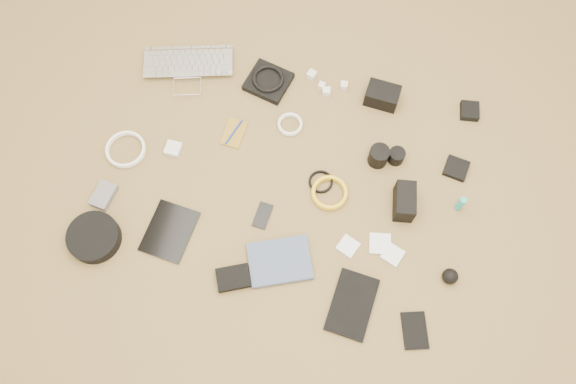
% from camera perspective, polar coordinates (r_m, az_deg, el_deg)
% --- Properties ---
extents(laptop, '(0.43, 0.35, 0.03)m').
position_cam_1_polar(laptop, '(2.44, -10.11, 11.73)').
color(laptop, silver).
rests_on(laptop, ground).
extents(headphone_pouch, '(0.20, 0.19, 0.03)m').
position_cam_1_polar(headphone_pouch, '(2.39, -2.01, 11.14)').
color(headphone_pouch, black).
rests_on(headphone_pouch, ground).
extents(headphones, '(0.16, 0.16, 0.02)m').
position_cam_1_polar(headphones, '(2.37, -2.03, 11.44)').
color(headphones, black).
rests_on(headphones, headphone_pouch).
extents(charger_a, '(0.04, 0.04, 0.03)m').
position_cam_1_polar(charger_a, '(2.40, 2.41, 11.80)').
color(charger_a, silver).
rests_on(charger_a, ground).
extents(charger_b, '(0.03, 0.03, 0.02)m').
position_cam_1_polar(charger_b, '(2.38, 3.45, 10.72)').
color(charger_b, silver).
rests_on(charger_b, ground).
extents(charger_c, '(0.03, 0.03, 0.03)m').
position_cam_1_polar(charger_c, '(2.39, 5.71, 10.72)').
color(charger_c, silver).
rests_on(charger_c, ground).
extents(charger_d, '(0.04, 0.04, 0.03)m').
position_cam_1_polar(charger_d, '(2.36, 3.93, 10.14)').
color(charger_d, silver).
rests_on(charger_d, ground).
extents(dslr_camera, '(0.14, 0.10, 0.08)m').
position_cam_1_polar(dslr_camera, '(2.35, 9.55, 9.63)').
color(dslr_camera, black).
rests_on(dslr_camera, ground).
extents(lens_pouch, '(0.08, 0.09, 0.03)m').
position_cam_1_polar(lens_pouch, '(2.43, 17.97, 7.85)').
color(lens_pouch, black).
rests_on(lens_pouch, ground).
extents(notebook_olive, '(0.09, 0.13, 0.01)m').
position_cam_1_polar(notebook_olive, '(2.29, -5.51, 5.99)').
color(notebook_olive, olive).
rests_on(notebook_olive, ground).
extents(pen_blue, '(0.04, 0.12, 0.01)m').
position_cam_1_polar(pen_blue, '(2.28, -5.53, 6.07)').
color(pen_blue, '#122296').
rests_on(pen_blue, notebook_olive).
extents(cable_white_a, '(0.13, 0.13, 0.01)m').
position_cam_1_polar(cable_white_a, '(2.29, 0.21, 6.82)').
color(cable_white_a, white).
rests_on(cable_white_a, ground).
extents(lens_a, '(0.09, 0.09, 0.08)m').
position_cam_1_polar(lens_a, '(2.22, 9.19, 3.63)').
color(lens_a, black).
rests_on(lens_a, ground).
extents(lens_b, '(0.07, 0.07, 0.06)m').
position_cam_1_polar(lens_b, '(2.24, 10.95, 3.61)').
color(lens_b, black).
rests_on(lens_b, ground).
extents(card_reader, '(0.10, 0.10, 0.02)m').
position_cam_1_polar(card_reader, '(2.30, 16.72, 2.31)').
color(card_reader, black).
rests_on(card_reader, ground).
extents(power_brick, '(0.06, 0.06, 0.03)m').
position_cam_1_polar(power_brick, '(2.28, -11.58, 4.32)').
color(power_brick, silver).
rests_on(power_brick, ground).
extents(cable_white_b, '(0.21, 0.21, 0.01)m').
position_cam_1_polar(cable_white_b, '(2.33, -16.12, 4.11)').
color(cable_white_b, white).
rests_on(cable_white_b, ground).
extents(cable_black, '(0.11, 0.11, 0.01)m').
position_cam_1_polar(cable_black, '(2.19, 3.34, 1.00)').
color(cable_black, black).
rests_on(cable_black, ground).
extents(cable_yellow, '(0.16, 0.16, 0.02)m').
position_cam_1_polar(cable_yellow, '(2.17, 4.22, -0.16)').
color(cable_yellow, yellow).
rests_on(cable_yellow, ground).
extents(flash, '(0.09, 0.14, 0.10)m').
position_cam_1_polar(flash, '(2.15, 11.74, -0.95)').
color(flash, black).
rests_on(flash, ground).
extents(lens_cleaner, '(0.03, 0.03, 0.09)m').
position_cam_1_polar(lens_cleaner, '(2.21, 17.12, -1.15)').
color(lens_cleaner, '#1AA9AF').
rests_on(lens_cleaner, ground).
extents(battery_charger, '(0.08, 0.12, 0.03)m').
position_cam_1_polar(battery_charger, '(2.27, -18.21, -0.32)').
color(battery_charger, slate).
rests_on(battery_charger, ground).
extents(tablet, '(0.19, 0.23, 0.01)m').
position_cam_1_polar(tablet, '(2.16, -11.94, -3.92)').
color(tablet, black).
rests_on(tablet, ground).
extents(phone, '(0.06, 0.11, 0.01)m').
position_cam_1_polar(phone, '(2.14, -2.59, -2.40)').
color(phone, black).
rests_on(phone, ground).
extents(filter_case_left, '(0.09, 0.09, 0.01)m').
position_cam_1_polar(filter_case_left, '(2.11, 6.12, -5.49)').
color(filter_case_left, silver).
rests_on(filter_case_left, ground).
extents(filter_case_mid, '(0.09, 0.09, 0.01)m').
position_cam_1_polar(filter_case_mid, '(2.13, 9.33, -5.21)').
color(filter_case_mid, silver).
rests_on(filter_case_mid, ground).
extents(filter_case_right, '(0.09, 0.09, 0.01)m').
position_cam_1_polar(filter_case_right, '(2.13, 10.59, -6.27)').
color(filter_case_right, silver).
rests_on(filter_case_right, ground).
extents(air_blower, '(0.08, 0.08, 0.06)m').
position_cam_1_polar(air_blower, '(2.13, 16.14, -8.23)').
color(air_blower, black).
rests_on(air_blower, ground).
extents(headphone_case, '(0.20, 0.20, 0.05)m').
position_cam_1_polar(headphone_case, '(2.21, -19.11, -4.38)').
color(headphone_case, black).
rests_on(headphone_case, ground).
extents(drive_case, '(0.15, 0.13, 0.03)m').
position_cam_1_polar(drive_case, '(2.07, -5.56, -8.68)').
color(drive_case, black).
rests_on(drive_case, ground).
extents(paperback, '(0.27, 0.24, 0.02)m').
position_cam_1_polar(paperback, '(2.06, -0.47, -9.32)').
color(paperback, '#404E6C').
rests_on(paperback, ground).
extents(notebook_black_a, '(0.16, 0.25, 0.02)m').
position_cam_1_polar(notebook_black_a, '(2.06, 6.52, -11.28)').
color(notebook_black_a, black).
rests_on(notebook_black_a, ground).
extents(notebook_black_b, '(0.12, 0.15, 0.01)m').
position_cam_1_polar(notebook_black_b, '(2.08, 12.75, -13.56)').
color(notebook_black_b, black).
rests_on(notebook_black_b, ground).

